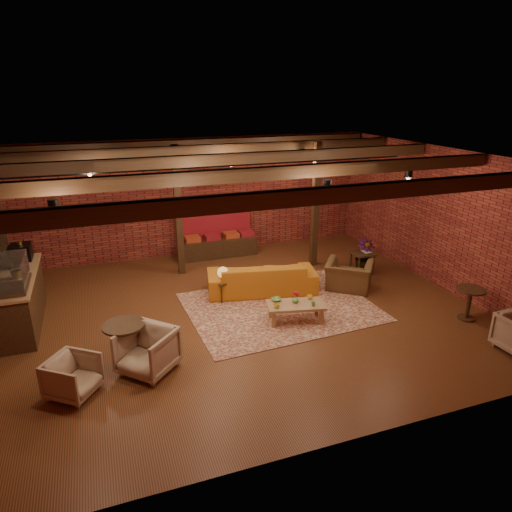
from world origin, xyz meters
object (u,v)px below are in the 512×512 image
object	(u,v)px
armchair_b	(147,349)
round_table_left	(125,337)
sofa	(262,277)
plant_tall	(368,223)
round_table_right	(469,299)
side_table_lamp	(223,275)
side_table_book	(363,254)
armchair_right	(349,271)
coffee_table	(295,305)
armchair_a	(73,375)

from	to	relation	value
armchair_b	round_table_left	bearing A→B (deg)	175.01
sofa	plant_tall	world-z (taller)	plant_tall
round_table_right	side_table_lamp	bearing A→B (deg)	150.22
round_table_left	side_table_book	bearing A→B (deg)	19.57
armchair_right	side_table_book	bearing A→B (deg)	-100.34
coffee_table	plant_tall	world-z (taller)	plant_tall
sofa	round_table_right	bearing A→B (deg)	154.42
sofa	round_table_left	xyz separation A→B (m)	(-3.18, -1.95, 0.14)
sofa	armchair_b	xyz separation A→B (m)	(-2.86, -2.33, 0.06)
coffee_table	round_table_left	xyz separation A→B (m)	(-3.31, -0.38, 0.15)
side_table_lamp	armchair_b	xyz separation A→B (m)	(-1.91, -2.21, -0.18)
side_table_lamp	armchair_right	size ratio (longest dim) A/B	0.76
coffee_table	armchair_b	xyz separation A→B (m)	(-3.00, -0.76, 0.06)
side_table_lamp	round_table_left	size ratio (longest dim) A/B	1.05
sofa	side_table_book	xyz separation A→B (m)	(2.75, 0.16, 0.17)
armchair_a	armchair_right	world-z (taller)	armchair_right
sofa	plant_tall	xyz separation A→B (m)	(2.87, 0.24, 0.93)
coffee_table	armchair_right	size ratio (longest dim) A/B	1.21
sofa	side_table_lamp	bearing A→B (deg)	18.73
side_table_book	plant_tall	xyz separation A→B (m)	(0.12, 0.09, 0.76)
coffee_table	side_table_book	xyz separation A→B (m)	(2.62, 1.73, 0.18)
armchair_b	side_table_book	xyz separation A→B (m)	(5.61, 2.49, 0.12)
coffee_table	side_table_book	size ratio (longest dim) A/B	2.08
armchair_b	round_table_right	world-z (taller)	armchair_b
coffee_table	round_table_left	distance (m)	3.34
armchair_right	plant_tall	bearing A→B (deg)	-101.03
sofa	armchair_right	distance (m)	2.03
sofa	armchair_b	size ratio (longest dim) A/B	2.96
round_table_left	armchair_right	world-z (taller)	armchair_right
armchair_right	round_table_left	bearing A→B (deg)	53.39
side_table_lamp	armchair_a	bearing A→B (deg)	-141.36
plant_tall	armchair_right	bearing A→B (deg)	-139.14
coffee_table	side_table_lamp	xyz separation A→B (m)	(-1.08, 1.45, 0.24)
side_table_lamp	side_table_book	size ratio (longest dim) A/B	1.30
round_table_left	armchair_a	size ratio (longest dim) A/B	1.07
round_table_right	armchair_b	bearing A→B (deg)	177.08
side_table_book	armchair_b	bearing A→B (deg)	-156.12
round_table_left	armchair_b	distance (m)	0.50
sofa	armchair_b	world-z (taller)	armchair_b
plant_tall	side_table_lamp	bearing A→B (deg)	-174.59
side_table_book	plant_tall	size ratio (longest dim) A/B	0.23
armchair_b	side_table_lamp	bearing A→B (deg)	94.01
armchair_b	plant_tall	xyz separation A→B (m)	(5.73, 2.57, 0.87)
sofa	armchair_b	distance (m)	3.69
sofa	coffee_table	xyz separation A→B (m)	(0.14, -1.57, -0.01)
side_table_book	side_table_lamp	bearing A→B (deg)	-175.74
side_table_lamp	round_table_left	bearing A→B (deg)	-140.59
armchair_right	side_table_lamp	bearing A→B (deg)	29.69
armchair_a	armchair_right	size ratio (longest dim) A/B	0.67
sofa	side_table_lamp	size ratio (longest dim) A/B	3.16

